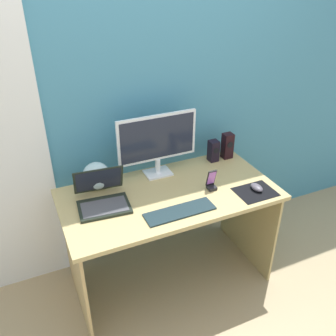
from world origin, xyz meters
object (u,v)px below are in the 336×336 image
monitor (157,141)px  laptop (102,198)px  speaker_near_monitor (213,151)px  fishbowl (96,176)px  speaker_right (227,146)px  keyboard_external (180,212)px  phone_in_dock (211,182)px  mouse (257,187)px

monitor → laptop: monitor is taller
speaker_near_monitor → fishbowl: (-0.87, -0.01, 0.01)m
speaker_right → laptop: (-1.01, -0.20, -0.05)m
fishbowl → keyboard_external: size_ratio=0.42×
laptop → fishbowl: (0.02, 0.20, 0.04)m
laptop → phone_in_dock: laptop is taller
speaker_right → keyboard_external: size_ratio=0.45×
keyboard_external → fishbowl: bearing=128.5°
monitor → laptop: size_ratio=1.66×
fishbowl → phone_in_dock: fishbowl is taller
fishbowl → phone_in_dock: bearing=-25.5°
phone_in_dock → speaker_near_monitor: bearing=58.2°
monitor → speaker_near_monitor: 0.48m
keyboard_external → mouse: 0.55m
speaker_near_monitor → monitor: bearing=-178.7°
phone_in_dock → mouse: bearing=-27.7°
speaker_near_monitor → mouse: size_ratio=1.58×
monitor → speaker_right: 0.58m
monitor → laptop: (-0.45, -0.19, -0.21)m
speaker_right → mouse: speaker_right is taller
fishbowl → mouse: 1.04m
fishbowl → keyboard_external: fishbowl is taller
mouse → phone_in_dock: size_ratio=0.73×
monitor → speaker_right: (0.56, 0.01, -0.15)m
phone_in_dock → keyboard_external: bearing=-153.7°
speaker_near_monitor → laptop: bearing=-167.3°
monitor → phone_in_dock: (0.24, -0.31, -0.20)m
laptop → mouse: (0.95, -0.26, -0.02)m
speaker_right → laptop: 1.03m
speaker_near_monitor → laptop: laptop is taller
laptop → speaker_right: bearing=11.3°
laptop → keyboard_external: bearing=-34.5°
fishbowl → mouse: size_ratio=1.81×
monitor → keyboard_external: 0.52m
speaker_near_monitor → mouse: speaker_near_monitor is taller
speaker_near_monitor → fishbowl: fishbowl is taller
speaker_near_monitor → fishbowl: size_ratio=0.87×
speaker_right → fishbowl: size_ratio=1.06×
speaker_right → keyboard_external: bearing=-142.5°
fishbowl → keyboard_external: (0.37, -0.47, -0.08)m
speaker_near_monitor → mouse: bearing=-83.0°
speaker_right → fishbowl: bearing=-179.7°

